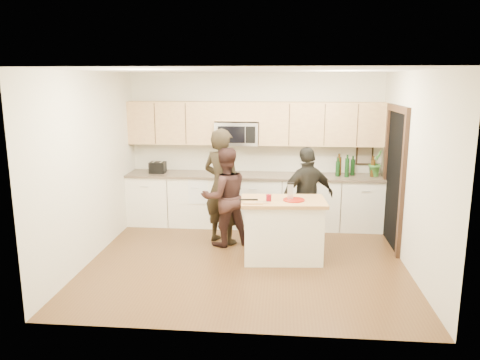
# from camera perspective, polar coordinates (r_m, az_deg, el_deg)

# --- Properties ---
(floor) EXTENTS (4.50, 4.50, 0.00)m
(floor) POSITION_cam_1_polar(r_m,az_deg,el_deg) (6.91, 0.79, -9.77)
(floor) COLOR #55391D
(floor) RESTS_ON ground
(room_shell) EXTENTS (4.52, 4.02, 2.71)m
(room_shell) POSITION_cam_1_polar(r_m,az_deg,el_deg) (6.47, 0.84, 4.60)
(room_shell) COLOR beige
(room_shell) RESTS_ON ground
(back_cabinetry) EXTENTS (4.50, 0.66, 0.94)m
(back_cabinetry) POSITION_cam_1_polar(r_m,az_deg,el_deg) (8.37, 1.69, -2.45)
(back_cabinetry) COLOR white
(back_cabinetry) RESTS_ON ground
(upper_cabinetry) EXTENTS (4.50, 0.33, 0.75)m
(upper_cabinetry) POSITION_cam_1_polar(r_m,az_deg,el_deg) (8.27, 2.05, 7.03)
(upper_cabinetry) COLOR #DAB16F
(upper_cabinetry) RESTS_ON ground
(microwave) EXTENTS (0.76, 0.41, 0.40)m
(microwave) POSITION_cam_1_polar(r_m,az_deg,el_deg) (8.28, -0.36, 5.70)
(microwave) COLOR silver
(microwave) RESTS_ON ground
(doorway) EXTENTS (0.06, 1.25, 2.20)m
(doorway) POSITION_cam_1_polar(r_m,az_deg,el_deg) (7.63, 18.30, 0.79)
(doorway) COLOR black
(doorway) RESTS_ON ground
(framed_picture) EXTENTS (0.30, 0.03, 0.38)m
(framed_picture) POSITION_cam_1_polar(r_m,az_deg,el_deg) (8.60, 14.94, 3.05)
(framed_picture) COLOR black
(framed_picture) RESTS_ON ground
(dish_towel) EXTENTS (0.34, 0.60, 0.48)m
(dish_towel) POSITION_cam_1_polar(r_m,az_deg,el_deg) (8.22, -5.00, -0.40)
(dish_towel) COLOR white
(dish_towel) RESTS_ON ground
(island) EXTENTS (1.25, 0.79, 0.90)m
(island) POSITION_cam_1_polar(r_m,az_deg,el_deg) (6.83, 5.23, -6.03)
(island) COLOR white
(island) RESTS_ON ground
(red_plate) EXTENTS (0.31, 0.31, 0.02)m
(red_plate) POSITION_cam_1_polar(r_m,az_deg,el_deg) (6.68, 6.59, -2.42)
(red_plate) COLOR #9B1A0E
(red_plate) RESTS_ON island
(box_grater) EXTENTS (0.10, 0.07, 0.23)m
(box_grater) POSITION_cam_1_polar(r_m,az_deg,el_deg) (6.69, 6.16, -1.28)
(box_grater) COLOR silver
(box_grater) RESTS_ON red_plate
(drink_glass) EXTENTS (0.08, 0.08, 0.09)m
(drink_glass) POSITION_cam_1_polar(r_m,az_deg,el_deg) (6.61, 3.52, -2.17)
(drink_glass) COLOR maroon
(drink_glass) RESTS_ON island
(cutting_board) EXTENTS (0.29, 0.21, 0.02)m
(cutting_board) POSITION_cam_1_polar(r_m,az_deg,el_deg) (6.51, 1.55, -2.74)
(cutting_board) COLOR #B37C4A
(cutting_board) RESTS_ON island
(tongs) EXTENTS (0.26, 0.05, 0.02)m
(tongs) POSITION_cam_1_polar(r_m,az_deg,el_deg) (6.58, 1.05, -2.41)
(tongs) COLOR black
(tongs) RESTS_ON cutting_board
(knife) EXTENTS (0.22, 0.04, 0.01)m
(knife) POSITION_cam_1_polar(r_m,az_deg,el_deg) (6.48, 2.66, -2.69)
(knife) COLOR silver
(knife) RESTS_ON cutting_board
(toaster) EXTENTS (0.28, 0.23, 0.20)m
(toaster) POSITION_cam_1_polar(r_m,az_deg,el_deg) (8.50, -10.01, 1.52)
(toaster) COLOR black
(toaster) RESTS_ON back_cabinetry
(bottle_cluster) EXTENTS (0.73, 0.30, 0.39)m
(bottle_cluster) POSITION_cam_1_polar(r_m,az_deg,el_deg) (8.34, 13.64, 1.69)
(bottle_cluster) COLOR black
(bottle_cluster) RESTS_ON back_cabinetry
(orchid) EXTENTS (0.33, 0.33, 0.47)m
(orchid) POSITION_cam_1_polar(r_m,az_deg,el_deg) (8.39, 16.21, 2.02)
(orchid) COLOR #3B7A31
(orchid) RESTS_ON back_cabinetry
(woman_left) EXTENTS (0.80, 0.71, 1.85)m
(woman_left) POSITION_cam_1_polar(r_m,az_deg,el_deg) (7.40, -2.19, -0.79)
(woman_left) COLOR black
(woman_left) RESTS_ON ground
(woman_center) EXTENTS (0.94, 0.85, 1.56)m
(woman_center) POSITION_cam_1_polar(r_m,az_deg,el_deg) (7.32, -1.85, -2.07)
(woman_center) COLOR black
(woman_center) RESTS_ON ground
(woman_right) EXTENTS (1.00, 0.77, 1.57)m
(woman_right) POSITION_cam_1_polar(r_m,az_deg,el_deg) (7.35, 8.18, -2.09)
(woman_right) COLOR black
(woman_right) RESTS_ON ground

